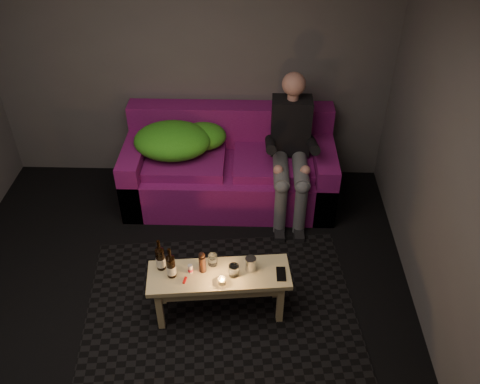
{
  "coord_description": "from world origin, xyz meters",
  "views": [
    {
      "loc": [
        0.63,
        -2.43,
        3.35
      ],
      "look_at": [
        0.52,
        1.16,
        0.54
      ],
      "focal_mm": 38.0,
      "sensor_mm": 36.0,
      "label": 1
    }
  ],
  "objects_px": {
    "sofa": "(230,169)",
    "beer_bottle_b": "(171,266)",
    "coffee_table": "(219,281)",
    "steel_cup": "(251,264)",
    "beer_bottle_a": "(160,258)",
    "person": "(291,146)"
  },
  "relations": [
    {
      "from": "beer_bottle_b",
      "to": "steel_cup",
      "type": "height_order",
      "value": "beer_bottle_b"
    },
    {
      "from": "sofa",
      "to": "coffee_table",
      "type": "height_order",
      "value": "sofa"
    },
    {
      "from": "sofa",
      "to": "coffee_table",
      "type": "bearing_deg",
      "value": -90.4
    },
    {
      "from": "person",
      "to": "steel_cup",
      "type": "distance_m",
      "value": 1.41
    },
    {
      "from": "steel_cup",
      "to": "beer_bottle_a",
      "type": "bearing_deg",
      "value": -179.6
    },
    {
      "from": "beer_bottle_b",
      "to": "steel_cup",
      "type": "relative_size",
      "value": 2.39
    },
    {
      "from": "beer_bottle_a",
      "to": "beer_bottle_b",
      "type": "xyz_separation_m",
      "value": [
        0.09,
        -0.08,
        -0.0
      ]
    },
    {
      "from": "beer_bottle_b",
      "to": "person",
      "type": "bearing_deg",
      "value": 55.95
    },
    {
      "from": "person",
      "to": "steel_cup",
      "type": "height_order",
      "value": "person"
    },
    {
      "from": "person",
      "to": "coffee_table",
      "type": "height_order",
      "value": "person"
    },
    {
      "from": "sofa",
      "to": "beer_bottle_b",
      "type": "relative_size",
      "value": 7.44
    },
    {
      "from": "sofa",
      "to": "person",
      "type": "height_order",
      "value": "person"
    },
    {
      "from": "sofa",
      "to": "beer_bottle_a",
      "type": "distance_m",
      "value": 1.61
    },
    {
      "from": "coffee_table",
      "to": "steel_cup",
      "type": "relative_size",
      "value": 9.64
    },
    {
      "from": "sofa",
      "to": "beer_bottle_b",
      "type": "height_order",
      "value": "sofa"
    },
    {
      "from": "coffee_table",
      "to": "beer_bottle_a",
      "type": "bearing_deg",
      "value": 174.09
    },
    {
      "from": "beer_bottle_b",
      "to": "steel_cup",
      "type": "bearing_deg",
      "value": 7.82
    },
    {
      "from": "beer_bottle_a",
      "to": "beer_bottle_b",
      "type": "distance_m",
      "value": 0.12
    },
    {
      "from": "beer_bottle_a",
      "to": "person",
      "type": "bearing_deg",
      "value": 51.95
    },
    {
      "from": "coffee_table",
      "to": "beer_bottle_b",
      "type": "distance_m",
      "value": 0.4
    },
    {
      "from": "sofa",
      "to": "steel_cup",
      "type": "distance_m",
      "value": 1.55
    },
    {
      "from": "person",
      "to": "beer_bottle_b",
      "type": "bearing_deg",
      "value": -124.05
    }
  ]
}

